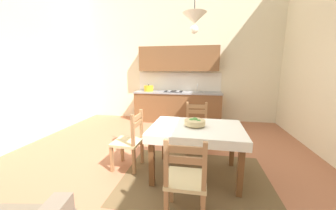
{
  "coord_description": "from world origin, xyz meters",
  "views": [
    {
      "loc": [
        0.71,
        -2.81,
        1.58
      ],
      "look_at": [
        0.16,
        0.23,
        0.98
      ],
      "focal_mm": 20.21,
      "sensor_mm": 36.0,
      "label": 1
    }
  ],
  "objects_px": {
    "dining_chair_tv_side": "(130,142)",
    "dining_chair_kitchen_side": "(196,128)",
    "dining_table": "(196,135)",
    "kitchen_cabinetry": "(178,93)",
    "dining_chair_camera_side": "(186,180)",
    "pendant_lamp": "(194,19)",
    "fruit_bowl": "(195,122)"
  },
  "relations": [
    {
      "from": "dining_chair_tv_side",
      "to": "dining_chair_camera_side",
      "type": "distance_m",
      "value": 1.32
    },
    {
      "from": "dining_table",
      "to": "dining_chair_camera_side",
      "type": "relative_size",
      "value": 1.44
    },
    {
      "from": "fruit_bowl",
      "to": "pendant_lamp",
      "type": "height_order",
      "value": "pendant_lamp"
    },
    {
      "from": "dining_table",
      "to": "dining_chair_tv_side",
      "type": "bearing_deg",
      "value": 178.76
    },
    {
      "from": "dining_table",
      "to": "dining_chair_camera_side",
      "type": "xyz_separation_m",
      "value": [
        -0.08,
        -0.88,
        -0.18
      ]
    },
    {
      "from": "dining_chair_tv_side",
      "to": "pendant_lamp",
      "type": "height_order",
      "value": "pendant_lamp"
    },
    {
      "from": "dining_table",
      "to": "fruit_bowl",
      "type": "xyz_separation_m",
      "value": [
        -0.03,
        0.02,
        0.19
      ]
    },
    {
      "from": "dining_chair_kitchen_side",
      "to": "kitchen_cabinetry",
      "type": "bearing_deg",
      "value": 107.26
    },
    {
      "from": "dining_chair_kitchen_side",
      "to": "pendant_lamp",
      "type": "relative_size",
      "value": 1.16
    },
    {
      "from": "dining_chair_tv_side",
      "to": "dining_chair_camera_side",
      "type": "xyz_separation_m",
      "value": [
        0.97,
        -0.9,
        0.0
      ]
    },
    {
      "from": "kitchen_cabinetry",
      "to": "dining_chair_camera_side",
      "type": "xyz_separation_m",
      "value": [
        0.57,
        -3.77,
        -0.41
      ]
    },
    {
      "from": "dining_chair_tv_side",
      "to": "fruit_bowl",
      "type": "bearing_deg",
      "value": -0.4
    },
    {
      "from": "dining_chair_tv_side",
      "to": "pendant_lamp",
      "type": "distance_m",
      "value": 2.02
    },
    {
      "from": "dining_table",
      "to": "dining_chair_tv_side",
      "type": "height_order",
      "value": "dining_chair_tv_side"
    },
    {
      "from": "dining_chair_tv_side",
      "to": "fruit_bowl",
      "type": "height_order",
      "value": "dining_chair_tv_side"
    },
    {
      "from": "dining_chair_tv_side",
      "to": "dining_chair_kitchen_side",
      "type": "bearing_deg",
      "value": 40.17
    },
    {
      "from": "kitchen_cabinetry",
      "to": "dining_chair_tv_side",
      "type": "bearing_deg",
      "value": -97.86
    },
    {
      "from": "dining_chair_camera_side",
      "to": "fruit_bowl",
      "type": "height_order",
      "value": "dining_chair_camera_side"
    },
    {
      "from": "dining_chair_tv_side",
      "to": "dining_table",
      "type": "bearing_deg",
      "value": -1.24
    },
    {
      "from": "kitchen_cabinetry",
      "to": "dining_chair_tv_side",
      "type": "xyz_separation_m",
      "value": [
        -0.4,
        -2.87,
        -0.41
      ]
    },
    {
      "from": "dining_chair_kitchen_side",
      "to": "dining_chair_tv_side",
      "type": "bearing_deg",
      "value": -139.83
    },
    {
      "from": "dining_chair_tv_side",
      "to": "kitchen_cabinetry",
      "type": "bearing_deg",
      "value": 82.14
    },
    {
      "from": "dining_chair_camera_side",
      "to": "fruit_bowl",
      "type": "distance_m",
      "value": 0.97
    },
    {
      "from": "dining_chair_kitchen_side",
      "to": "fruit_bowl",
      "type": "height_order",
      "value": "dining_chair_kitchen_side"
    },
    {
      "from": "dining_chair_camera_side",
      "to": "dining_chair_kitchen_side",
      "type": "distance_m",
      "value": 1.76
    },
    {
      "from": "dining_table",
      "to": "dining_chair_tv_side",
      "type": "xyz_separation_m",
      "value": [
        -1.04,
        0.02,
        -0.18
      ]
    },
    {
      "from": "kitchen_cabinetry",
      "to": "dining_table",
      "type": "height_order",
      "value": "kitchen_cabinetry"
    },
    {
      "from": "kitchen_cabinetry",
      "to": "pendant_lamp",
      "type": "relative_size",
      "value": 3.15
    },
    {
      "from": "dining_chair_camera_side",
      "to": "fruit_bowl",
      "type": "bearing_deg",
      "value": 86.93
    },
    {
      "from": "dining_chair_tv_side",
      "to": "dining_chair_kitchen_side",
      "type": "relative_size",
      "value": 1.0
    },
    {
      "from": "dining_chair_camera_side",
      "to": "dining_chair_kitchen_side",
      "type": "relative_size",
      "value": 1.0
    },
    {
      "from": "dining_chair_camera_side",
      "to": "pendant_lamp",
      "type": "height_order",
      "value": "pendant_lamp"
    }
  ]
}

